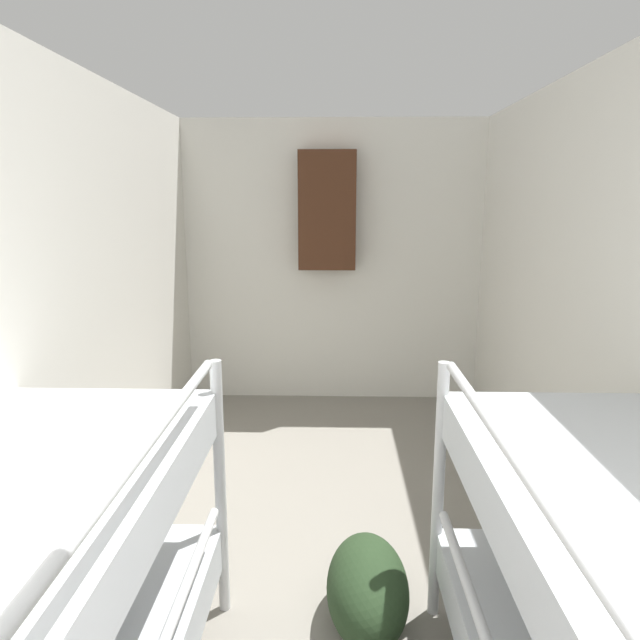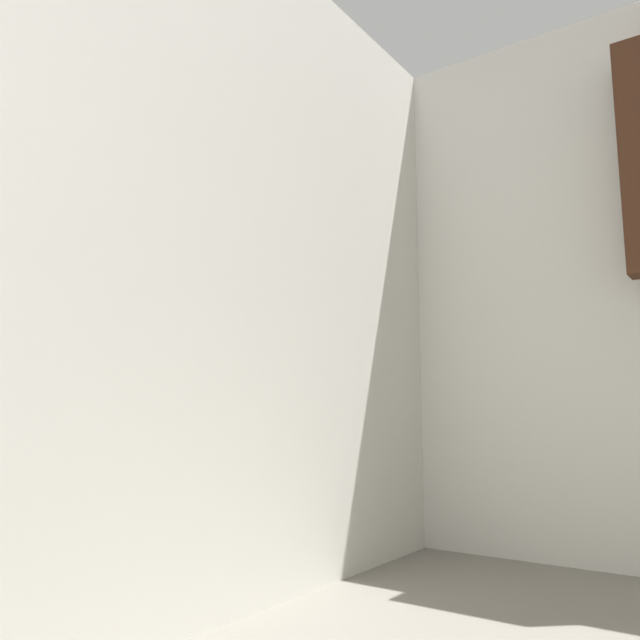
{
  "view_description": "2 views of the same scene",
  "coord_description": "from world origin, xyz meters",
  "views": [
    {
      "loc": [
        0.02,
        0.36,
        1.62
      ],
      "look_at": [
        -0.05,
        3.06,
        1.05
      ],
      "focal_mm": 32.0,
      "sensor_mm": 36.0,
      "label": 1
    },
    {
      "loc": [
        0.11,
        2.31,
        0.59
      ],
      "look_at": [
        -0.71,
        3.46,
        0.8
      ],
      "focal_mm": 35.0,
      "sensor_mm": 36.0,
      "label": 2
    }
  ],
  "objects": [
    {
      "name": "duffel_bag",
      "position": [
        0.15,
        2.3,
        0.16
      ],
      "size": [
        0.32,
        0.56,
        0.32
      ],
      "color": "#23381E",
      "rests_on": "ground_plane"
    },
    {
      "name": "wall_left",
      "position": [
        -1.21,
        2.46,
        1.12
      ],
      "size": [
        0.06,
        5.04,
        2.24
      ],
      "color": "silver",
      "rests_on": "ground_plane"
    },
    {
      "name": "wall_back",
      "position": [
        0.0,
        4.95,
        1.12
      ],
      "size": [
        2.48,
        0.06,
        2.24
      ],
      "color": "silver",
      "rests_on": "ground_plane"
    },
    {
      "name": "hanging_coat",
      "position": [
        -0.04,
        4.8,
        1.54
      ],
      "size": [
        0.44,
        0.12,
        0.9
      ],
      "color": "#472819"
    }
  ]
}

